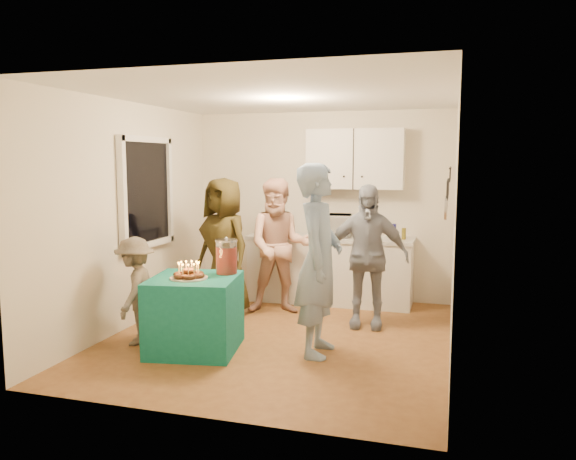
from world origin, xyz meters
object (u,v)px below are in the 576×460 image
(counter, at_px, (330,271))
(woman_back_right, at_px, (366,256))
(punch_jar, at_px, (226,258))
(child_near_left, at_px, (135,291))
(woman_back_center, at_px, (279,246))
(man_birthday, at_px, (319,260))
(woman_back_left, at_px, (224,247))
(microwave, at_px, (330,225))
(party_table, at_px, (195,314))

(counter, distance_m, woman_back_right, 1.25)
(punch_jar, xyz_separation_m, child_near_left, (-0.94, -0.24, -0.36))
(woman_back_center, bearing_deg, man_birthday, -74.33)
(punch_jar, xyz_separation_m, woman_back_left, (-0.49, 1.09, -0.07))
(microwave, xyz_separation_m, woman_back_right, (0.64, -1.00, -0.23))
(woman_back_left, distance_m, child_near_left, 1.43)
(microwave, distance_m, woman_back_right, 1.21)
(counter, height_order, woman_back_left, woman_back_left)
(counter, xyz_separation_m, woman_back_left, (-1.15, -0.97, 0.43))
(woman_back_center, xyz_separation_m, child_near_left, (-1.09, -1.60, -0.29))
(microwave, relative_size, punch_jar, 1.60)
(party_table, height_order, man_birthday, man_birthday)
(microwave, xyz_separation_m, woman_back_left, (-1.15, -0.97, -0.20))
(punch_jar, distance_m, woman_back_right, 1.68)
(party_table, height_order, woman_back_right, woman_back_right)
(counter, xyz_separation_m, punch_jar, (-0.66, -2.06, 0.50))
(man_birthday, xyz_separation_m, woman_back_right, (0.31, 1.06, -0.12))
(counter, distance_m, party_table, 2.49)
(woman_back_left, xyz_separation_m, woman_back_center, (0.64, 0.27, -0.00))
(punch_jar, xyz_separation_m, man_birthday, (0.99, 0.00, 0.02))
(woman_back_left, height_order, woman_back_right, woman_back_left)
(party_table, distance_m, woman_back_right, 2.08)
(woman_back_center, bearing_deg, woman_back_left, -172.98)
(party_table, bearing_deg, counter, 68.71)
(punch_jar, relative_size, child_near_left, 0.30)
(woman_back_right, bearing_deg, woman_back_center, 160.91)
(counter, distance_m, man_birthday, 2.15)
(man_birthday, bearing_deg, punch_jar, 88.05)
(microwave, relative_size, man_birthday, 0.28)
(counter, bearing_deg, microwave, 0.00)
(woman_back_left, relative_size, child_near_left, 1.51)
(man_birthday, relative_size, child_near_left, 1.67)
(woman_back_left, bearing_deg, counter, 66.14)
(woman_back_center, height_order, child_near_left, woman_back_center)
(woman_back_right, xyz_separation_m, child_near_left, (-2.24, -1.30, -0.26))
(woman_back_center, height_order, woman_back_right, woman_back_center)
(woman_back_right, bearing_deg, counter, 118.19)
(punch_jar, bearing_deg, woman_back_center, 83.53)
(microwave, height_order, woman_back_center, woman_back_center)
(counter, bearing_deg, woman_back_left, -139.84)
(party_table, relative_size, punch_jar, 2.50)
(child_near_left, bearing_deg, woman_back_left, 146.10)
(punch_jar, distance_m, child_near_left, 1.03)
(microwave, distance_m, woman_back_left, 1.52)
(punch_jar, bearing_deg, man_birthday, 0.04)
(microwave, height_order, woman_back_right, woman_back_right)
(party_table, xyz_separation_m, child_near_left, (-0.69, 0.02, 0.19))
(man_birthday, bearing_deg, counter, 7.05)
(punch_jar, height_order, child_near_left, child_near_left)
(microwave, height_order, punch_jar, microwave)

